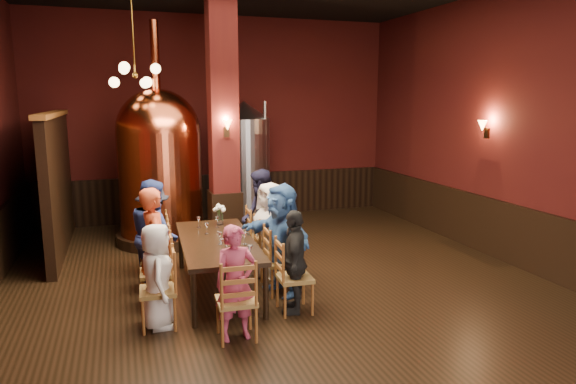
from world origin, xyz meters
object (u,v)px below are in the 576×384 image
object	(u,v)px
person_0	(157,276)
copper_kettle	(160,164)
person_2	(154,235)
steel_vessel	(245,163)
person_1	(155,248)
rose_vase	(220,211)
dining_table	(217,244)

from	to	relation	value
person_0	copper_kettle	distance (m)	3.93
person_2	copper_kettle	bearing A→B (deg)	-20.72
copper_kettle	person_0	bearing A→B (deg)	-95.44
person_0	copper_kettle	world-z (taller)	copper_kettle
person_0	steel_vessel	distance (m)	5.33
person_1	copper_kettle	distance (m)	3.25
person_2	rose_vase	xyz separation A→B (m)	(1.04, 0.47, 0.17)
person_0	person_1	distance (m)	0.69
person_0	person_2	distance (m)	1.34
person_2	rose_vase	world-z (taller)	person_2
person_2	steel_vessel	world-z (taller)	steel_vessel
copper_kettle	steel_vessel	world-z (taller)	copper_kettle
copper_kettle	rose_vase	size ratio (longest dim) A/B	12.12
dining_table	copper_kettle	xyz separation A→B (m)	(-0.53, 2.86, 0.80)
person_1	person_2	world-z (taller)	person_2
person_1	steel_vessel	size ratio (longest dim) A/B	0.60
person_0	rose_vase	distance (m)	2.13
person_2	steel_vessel	xyz separation A→B (m)	(2.16, 3.47, 0.53)
dining_table	person_1	world-z (taller)	person_1
person_2	person_0	bearing A→B (deg)	163.45
copper_kettle	rose_vase	distance (m)	2.22
dining_table	steel_vessel	distance (m)	4.11
dining_table	person_1	bearing A→B (deg)	-158.78
person_1	rose_vase	xyz separation A→B (m)	(1.07, 1.13, 0.18)
person_0	person_2	xyz separation A→B (m)	(0.06, 1.33, 0.16)
person_2	dining_table	bearing A→B (deg)	-127.77
dining_table	copper_kettle	distance (m)	3.02
person_1	rose_vase	bearing A→B (deg)	-49.62
dining_table	person_1	xyz separation A→B (m)	(-0.86, -0.29, 0.11)
person_1	rose_vase	size ratio (longest dim) A/B	4.72
dining_table	steel_vessel	world-z (taller)	steel_vessel
dining_table	person_0	distance (m)	1.31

